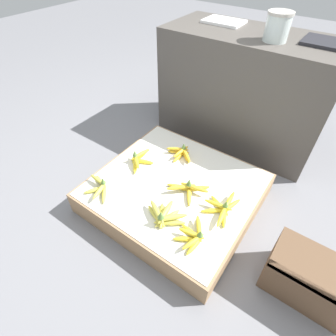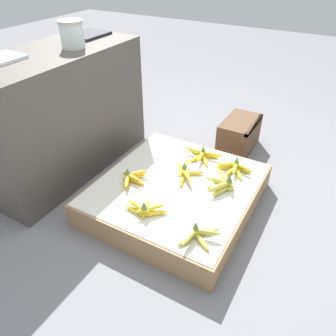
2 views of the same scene
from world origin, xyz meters
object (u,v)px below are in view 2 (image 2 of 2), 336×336
(banana_bunch_middle_left, at_px, (145,209))
(banana_bunch_front_midright, at_px, (223,183))
(banana_bunch_middle_midright, at_px, (185,172))
(banana_bunch_middle_right, at_px, (202,155))
(glass_jar, at_px, (72,34))
(banana_bunch_front_right, at_px, (235,168))
(banana_bunch_front_left, at_px, (198,235))
(wooden_crate, at_px, (239,134))
(banana_bunch_back_midleft, at_px, (132,178))

(banana_bunch_middle_left, bearing_deg, banana_bunch_front_midright, -33.88)
(banana_bunch_front_midright, distance_m, banana_bunch_middle_midright, 0.24)
(banana_bunch_middle_left, distance_m, banana_bunch_middle_midright, 0.40)
(banana_bunch_middle_right, relative_size, glass_jar, 1.73)
(banana_bunch_front_right, relative_size, banana_bunch_middle_left, 0.99)
(banana_bunch_middle_right, distance_m, glass_jar, 1.07)
(banana_bunch_front_left, relative_size, banana_bunch_middle_right, 0.79)
(banana_bunch_front_right, relative_size, banana_bunch_middle_right, 0.84)
(wooden_crate, height_order, banana_bunch_front_right, banana_bunch_front_right)
(wooden_crate, bearing_deg, banana_bunch_front_left, -170.30)
(wooden_crate, height_order, glass_jar, glass_jar)
(banana_bunch_front_midright, bearing_deg, banana_bunch_middle_midright, 90.41)
(banana_bunch_back_midleft, relative_size, glass_jar, 1.35)
(banana_bunch_middle_left, relative_size, banana_bunch_middle_right, 0.84)
(banana_bunch_middle_right, bearing_deg, banana_bunch_front_left, -156.93)
(banana_bunch_front_left, height_order, banana_bunch_front_right, same)
(wooden_crate, distance_m, banana_bunch_front_midright, 0.73)
(banana_bunch_front_left, distance_m, banana_bunch_front_right, 0.61)
(banana_bunch_middle_midright, xyz_separation_m, banana_bunch_back_midleft, (-0.21, 0.24, -0.00))
(banana_bunch_middle_right, bearing_deg, banana_bunch_front_right, -99.47)
(banana_bunch_middle_midright, xyz_separation_m, banana_bunch_middle_right, (0.23, -0.01, -0.00))
(banana_bunch_middle_right, bearing_deg, banana_bunch_front_midright, -134.32)
(wooden_crate, distance_m, banana_bunch_front_right, 0.55)
(wooden_crate, bearing_deg, banana_bunch_middle_left, 173.84)
(glass_jar, bearing_deg, banana_bunch_back_midleft, -115.03)
(glass_jar, bearing_deg, wooden_crate, -53.29)
(wooden_crate, distance_m, glass_jar, 1.33)
(wooden_crate, distance_m, banana_bunch_back_midleft, 0.98)
(banana_bunch_front_left, bearing_deg, banana_bunch_middle_right, 23.07)
(banana_bunch_middle_left, bearing_deg, banana_bunch_middle_right, -3.49)
(wooden_crate, relative_size, banana_bunch_front_right, 1.65)
(banana_bunch_front_right, distance_m, banana_bunch_middle_left, 0.64)
(banana_bunch_front_midright, xyz_separation_m, glass_jar, (0.05, 1.03, 0.68))
(wooden_crate, xyz_separation_m, banana_bunch_back_midleft, (-0.92, 0.33, 0.06))
(banana_bunch_middle_midright, bearing_deg, banana_bunch_middle_left, 176.00)
(banana_bunch_middle_left, height_order, banana_bunch_back_midleft, banana_bunch_middle_left)
(banana_bunch_middle_left, distance_m, banana_bunch_middle_right, 0.62)
(banana_bunch_front_left, xyz_separation_m, banana_bunch_middle_left, (0.03, 0.31, 0.00))
(banana_bunch_front_right, xyz_separation_m, banana_bunch_middle_left, (-0.58, 0.27, 0.00))
(banana_bunch_front_left, relative_size, glass_jar, 1.37)
(banana_bunch_middle_midright, distance_m, banana_bunch_middle_right, 0.23)
(banana_bunch_front_midright, bearing_deg, wooden_crate, 11.69)
(banana_bunch_front_midright, xyz_separation_m, banana_bunch_middle_right, (0.22, 0.23, -0.01))
(banana_bunch_front_left, height_order, banana_bunch_front_midright, banana_bunch_front_midright)
(banana_bunch_front_right, bearing_deg, banana_bunch_front_left, -175.89)
(wooden_crate, relative_size, banana_bunch_middle_right, 1.38)
(banana_bunch_front_midright, relative_size, banana_bunch_front_right, 1.07)
(banana_bunch_back_midleft, bearing_deg, banana_bunch_middle_left, -131.39)
(banana_bunch_front_right, bearing_deg, glass_jar, 97.43)
(banana_bunch_middle_midright, bearing_deg, glass_jar, 86.31)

